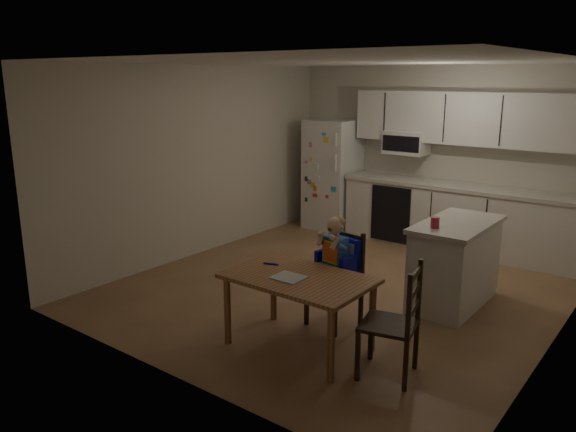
# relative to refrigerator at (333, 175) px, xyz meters

# --- Properties ---
(room) EXTENTS (4.52, 5.01, 2.51)m
(room) POSITION_rel_refrigerator_xyz_m (1.55, -1.67, 0.40)
(room) COLOR brown
(room) RESTS_ON ground
(refrigerator) EXTENTS (0.72, 0.70, 1.70)m
(refrigerator) POSITION_rel_refrigerator_xyz_m (0.00, 0.00, 0.00)
(refrigerator) COLOR silver
(refrigerator) RESTS_ON ground
(kitchen_run) EXTENTS (3.37, 0.62, 2.15)m
(kitchen_run) POSITION_rel_refrigerator_xyz_m (2.05, 0.09, 0.03)
(kitchen_run) COLOR silver
(kitchen_run) RESTS_ON ground
(kitchen_island) EXTENTS (0.63, 1.21, 0.89)m
(kitchen_island) POSITION_rel_refrigerator_xyz_m (2.72, -1.84, -0.40)
(kitchen_island) COLOR silver
(kitchen_island) RESTS_ON ground
(red_cup) EXTENTS (0.09, 0.09, 0.11)m
(red_cup) POSITION_rel_refrigerator_xyz_m (2.62, -2.19, 0.10)
(red_cup) COLOR #B92740
(red_cup) RESTS_ON kitchen_island
(dining_table) EXTENTS (1.25, 0.80, 0.67)m
(dining_table) POSITION_rel_refrigerator_xyz_m (2.01, -3.63, -0.27)
(dining_table) COLOR brown
(dining_table) RESTS_ON ground
(napkin) EXTENTS (0.26, 0.23, 0.01)m
(napkin) POSITION_rel_refrigerator_xyz_m (1.97, -3.72, -0.18)
(napkin) COLOR silver
(napkin) RESTS_ON dining_table
(toddler_spoon) EXTENTS (0.12, 0.06, 0.02)m
(toddler_spoon) POSITION_rel_refrigerator_xyz_m (1.61, -3.54, -0.17)
(toddler_spoon) COLOR #1012A9
(toddler_spoon) RESTS_ON dining_table
(chair_booster) EXTENTS (0.47, 0.47, 1.09)m
(chair_booster) POSITION_rel_refrigerator_xyz_m (2.02, -3.01, -0.19)
(chair_booster) COLOR black
(chair_booster) RESTS_ON ground
(chair_side) EXTENTS (0.51, 0.51, 0.95)m
(chair_side) POSITION_rel_refrigerator_xyz_m (2.95, -3.56, -0.31)
(chair_side) COLOR black
(chair_side) RESTS_ON ground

